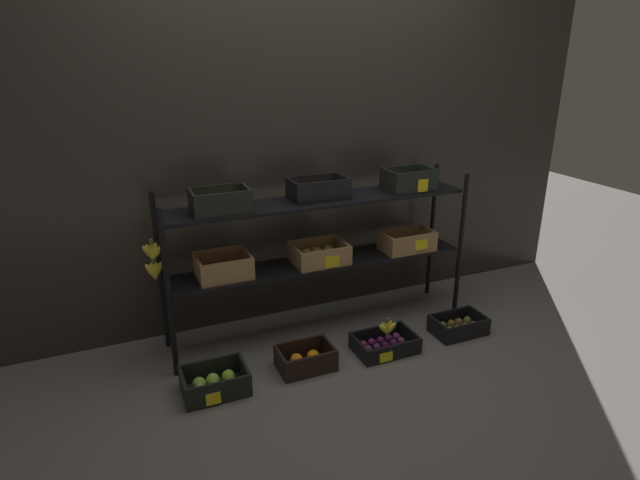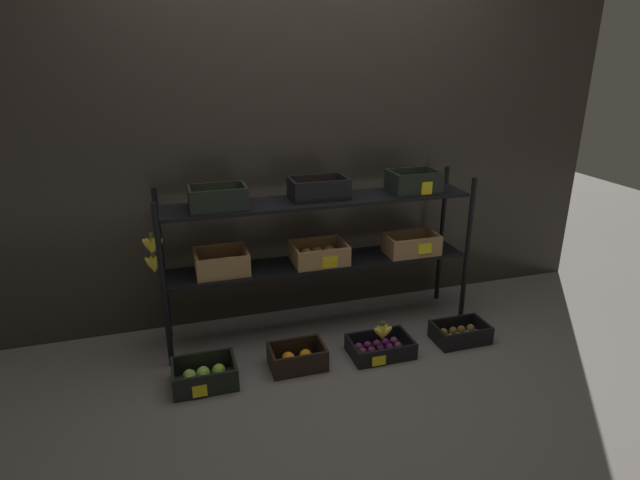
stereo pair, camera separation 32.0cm
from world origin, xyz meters
The scene contains 8 objects.
ground_plane centered at (0.00, 0.00, 0.00)m, with size 10.00×10.00×0.00m, color #605B56.
storefront_wall centered at (0.00, 0.36, 1.04)m, with size 4.29×0.12×2.08m, color #2D2823.
display_rack centered at (-0.02, 0.00, 0.68)m, with size 2.01×0.36×1.01m.
crate_ground_apple_green centered at (-0.78, -0.41, 0.05)m, with size 0.34×0.25×0.13m.
crate_ground_orange centered at (-0.25, -0.39, 0.05)m, with size 0.32×0.21×0.13m.
crate_ground_plum centered at (0.25, -0.41, 0.04)m, with size 0.37×0.25×0.10m.
crate_ground_kiwi centered at (0.79, -0.41, 0.04)m, with size 0.34×0.22×0.11m.
banana_bunch_loose centered at (0.26, -0.41, 0.15)m, with size 0.13×0.04×0.12m.
Camera 2 is at (-0.88, -2.88, 1.72)m, focal length 29.22 mm.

